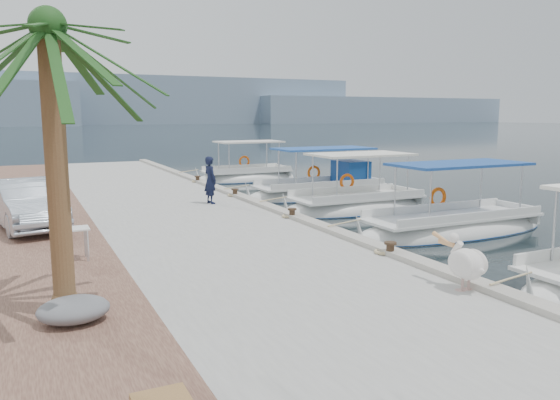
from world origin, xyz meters
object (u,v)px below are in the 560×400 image
object	(u,v)px
fishing_caique_b	(452,230)
fishing_caique_e	(247,179)
date_palm	(48,28)
parked_car	(26,204)
pelican	(466,262)
fishing_caique_c	(356,208)
fisherman	(210,180)
fishing_caique_d	(322,193)

from	to	relation	value
fishing_caique_b	fishing_caique_e	size ratio (longest dim) A/B	1.21
fishing_caique_e	date_palm	world-z (taller)	date_palm
fishing_caique_b	parked_car	world-z (taller)	fishing_caique_b
pelican	date_palm	world-z (taller)	date_palm
fishing_caique_c	parked_car	world-z (taller)	fishing_caique_c
fishing_caique_b	fisherman	bearing A→B (deg)	134.56
fishing_caique_c	parked_car	distance (m)	11.62
fishing_caique_e	fishing_caique_b	bearing A→B (deg)	-87.74
fishing_caique_d	pelican	distance (m)	14.82
date_palm	parked_car	world-z (taller)	date_palm
fishing_caique_d	fishing_caique_e	size ratio (longest dim) A/B	1.22
pelican	date_palm	size ratio (longest dim) A/B	0.24
fishing_caique_d	date_palm	world-z (taller)	date_palm
fisherman	parked_car	xyz separation A→B (m)	(-6.08, -1.90, -0.17)
fishing_caique_b	fishing_caique_d	xyz separation A→B (m)	(0.15, 8.46, 0.06)
fishing_caique_e	pelican	size ratio (longest dim) A/B	4.65
fishing_caique_b	fishing_caique_e	xyz separation A→B (m)	(-0.62, 15.65, 0.00)
fishing_caique_c	date_palm	xyz separation A→B (m)	(-11.11, -8.47, 4.85)
fishing_caique_c	parked_car	size ratio (longest dim) A/B	1.51
fishing_caique_e	parked_car	size ratio (longest dim) A/B	1.43
pelican	fishing_caique_d	bearing A→B (deg)	70.49
fishing_caique_b	parked_car	size ratio (longest dim) A/B	1.72
date_palm	fishing_caique_e	bearing A→B (deg)	60.55
pelican	date_palm	bearing A→B (deg)	165.17
fishing_caique_b	date_palm	distance (m)	13.05
fishing_caique_c	pelican	distance (m)	11.18
pelican	parked_car	bearing A→B (deg)	126.88
fisherman	parked_car	world-z (taller)	fisherman
fisherman	date_palm	world-z (taller)	date_palm
fishing_caique_c	fishing_caique_d	size ratio (longest dim) A/B	0.87
fishing_caique_e	fisherman	world-z (taller)	fishing_caique_e
fishing_caique_d	fisherman	size ratio (longest dim) A/B	4.25
fisherman	fishing_caique_c	bearing A→B (deg)	-113.31
fishing_caique_c	parked_car	xyz separation A→B (m)	(-11.55, -0.67, 1.07)
pelican	fishing_caique_b	bearing A→B (deg)	48.84
date_palm	fishing_caique_b	bearing A→B (deg)	17.77
date_palm	fisherman	bearing A→B (deg)	59.84
fishing_caique_e	parked_car	distance (m)	16.24
fishing_caique_e	fisherman	xyz separation A→B (m)	(-5.29, -9.65, 1.23)
pelican	parked_car	size ratio (longest dim) A/B	0.31
fisherman	date_palm	bearing A→B (deg)	139.16
fishing_caique_e	fisherman	distance (m)	11.07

